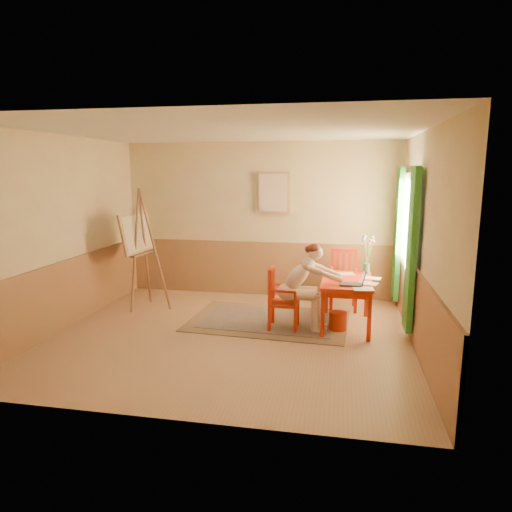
% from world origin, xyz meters
% --- Properties ---
extents(room, '(5.04, 4.54, 2.84)m').
position_xyz_m(room, '(0.00, 0.00, 1.40)').
color(room, '#A77D5C').
rests_on(room, ground).
extents(wainscot, '(5.00, 4.50, 1.00)m').
position_xyz_m(wainscot, '(0.00, 0.80, 0.50)').
color(wainscot, '#95653F').
rests_on(wainscot, room).
extents(window, '(0.12, 2.01, 2.20)m').
position_xyz_m(window, '(2.42, 1.10, 1.35)').
color(window, white).
rests_on(window, room).
extents(wall_portrait, '(0.60, 0.05, 0.76)m').
position_xyz_m(wall_portrait, '(0.25, 2.20, 1.90)').
color(wall_portrait, tan).
rests_on(wall_portrait, room).
extents(rug, '(2.49, 1.73, 0.02)m').
position_xyz_m(rug, '(0.42, 0.73, 0.01)').
color(rug, '#8C7251').
rests_on(rug, room).
extents(table, '(0.73, 1.21, 0.72)m').
position_xyz_m(table, '(1.58, 0.69, 0.63)').
color(table, red).
rests_on(table, room).
extents(chair_left, '(0.42, 0.40, 0.91)m').
position_xyz_m(chair_left, '(0.64, 0.42, 0.46)').
color(chair_left, red).
rests_on(chair_left, room).
extents(chair_back, '(0.45, 0.47, 1.00)m').
position_xyz_m(chair_back, '(1.54, 1.63, 0.50)').
color(chair_back, red).
rests_on(chair_back, room).
extents(figure, '(0.94, 0.41, 1.28)m').
position_xyz_m(figure, '(0.96, 0.43, 0.71)').
color(figure, beige).
rests_on(figure, room).
extents(laptop, '(0.37, 0.23, 0.22)m').
position_xyz_m(laptop, '(1.68, 0.38, 0.76)').
color(laptop, '#1E2338').
rests_on(laptop, table).
extents(papers, '(0.69, 1.15, 0.00)m').
position_xyz_m(papers, '(1.79, 0.64, 0.72)').
color(papers, white).
rests_on(papers, table).
extents(vase, '(0.22, 0.30, 0.60)m').
position_xyz_m(vase, '(1.88, 1.20, 0.99)').
color(vase, '#3F724C').
rests_on(vase, table).
extents(wastebasket, '(0.33, 0.33, 0.27)m').
position_xyz_m(wastebasket, '(1.47, 0.51, 0.14)').
color(wastebasket, red).
rests_on(wastebasket, room).
extents(easel, '(0.70, 0.90, 2.02)m').
position_xyz_m(easel, '(-1.83, 1.06, 1.19)').
color(easel, brown).
rests_on(easel, room).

